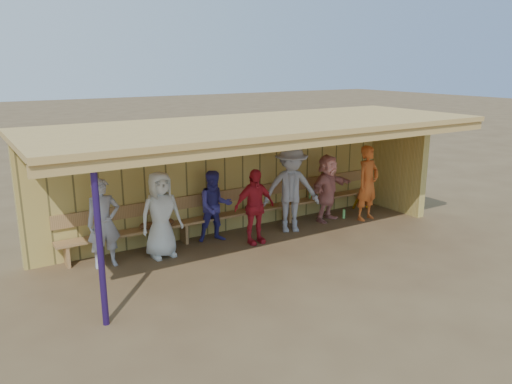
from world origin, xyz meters
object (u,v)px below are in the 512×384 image
Objects in this scene: player_e at (291,189)px; player_f at (328,188)px; player_c at (215,206)px; player_d at (254,207)px; player_b at (161,215)px; bench at (237,208)px; player_a at (104,223)px; player_g at (368,183)px.

player_f is at bearing 33.20° from player_e.
player_d is at bearing -27.65° from player_c.
player_f reaches higher than player_c.
player_b is 2.04m from bench.
player_d is 2.27m from player_f.
player_f is (1.17, 0.17, -0.17)m from player_e.
player_g is (5.99, -0.45, 0.06)m from player_a.
player_c is 0.79m from bench.
player_f is at bearing -1.63° from player_b.
player_b is 2.94m from player_e.
player_g is (3.69, -0.57, 0.13)m from player_c.
player_g reaches higher than player_a.
player_f is (2.23, 0.39, 0.01)m from player_d.
player_b reaches higher than player_a.
player_d is at bearing 171.66° from player_f.
player_a is 1.10× the size of player_c.
player_c is 0.95× the size of player_f.
bench is at bearing 84.95° from player_d.
player_d is 0.99× the size of player_f.
player_e is 0.25× the size of bench.
player_c is 2.86m from player_f.
player_a is at bearing -157.85° from player_e.
player_c is at bearing 164.17° from player_g.
player_d is at bearing 172.17° from player_g.
bench is at bearing 8.17° from player_a.
player_b is 1.27m from player_c.
player_a is 0.22× the size of bench.
player_e is 1.24m from bench.
player_e is (2.94, -0.10, 0.12)m from player_b.
player_f is 0.95m from player_g.
player_a is at bearing 161.60° from player_f.
player_e is at bearing 170.13° from player_f.
player_d is at bearing -143.62° from player_e.
player_a is at bearing 172.23° from player_b.
player_e is at bearing 2.29° from player_c.
player_c is 0.20× the size of bench.
player_a is at bearing 168.66° from player_g.
player_c reaches higher than bench.
player_f is 2.21m from bench.
player_a is at bearing -171.90° from bench.
player_a reaches higher than player_c.
player_d is (1.87, -0.31, -0.05)m from player_b.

